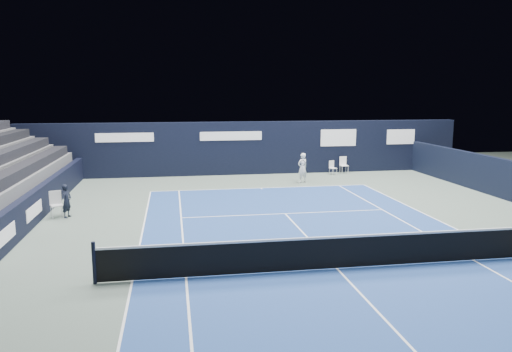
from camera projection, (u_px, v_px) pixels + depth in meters
The scene contains 11 objects.
ground at pixel (316, 247), 15.64m from camera, with size 48.00×48.00×0.00m, color #516055.
court_surface at pixel (337, 269), 13.69m from camera, with size 10.97×23.77×0.01m, color navy.
folding_chair_back_a at pixel (332, 165), 29.46m from camera, with size 0.46×0.47×0.82m.
folding_chair_back_b at pixel (344, 164), 29.95m from camera, with size 0.46×0.45×0.99m.
line_judge_chair at pixel (56, 202), 19.34m from camera, with size 0.58×0.57×1.02m.
line_judge at pixel (67, 201), 19.27m from camera, with size 0.47×0.31×1.30m, color black.
court_markings at pixel (337, 269), 13.69m from camera, with size 11.03×23.83×0.00m.
tennis_net at pixel (338, 251), 13.61m from camera, with size 12.90×0.10×1.10m.
back_sponsor_wall at pixel (247, 148), 29.48m from camera, with size 26.00×0.63×3.10m.
side_barrier_left at pixel (29, 211), 17.85m from camera, with size 0.33×22.00×1.20m.
tennis_player at pixel (302, 168), 26.71m from camera, with size 0.69×0.91×1.60m.
Camera 1 is at (-4.37, -12.53, 4.79)m, focal length 35.00 mm.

